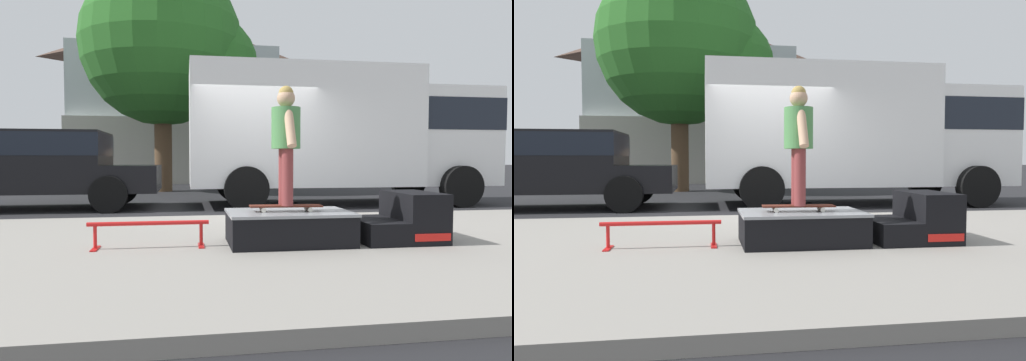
# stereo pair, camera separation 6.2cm
# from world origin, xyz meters

# --- Properties ---
(ground_plane) EXTENTS (140.00, 140.00, 0.00)m
(ground_plane) POSITION_xyz_m (0.00, 0.00, 0.00)
(ground_plane) COLOR black
(sidewalk_slab) EXTENTS (50.00, 5.00, 0.12)m
(sidewalk_slab) POSITION_xyz_m (0.00, -3.00, 0.06)
(sidewalk_slab) COLOR gray
(sidewalk_slab) RESTS_ON ground
(skate_box) EXTENTS (1.33, 0.83, 0.35)m
(skate_box) POSITION_xyz_m (-0.31, -3.08, 0.31)
(skate_box) COLOR black
(skate_box) RESTS_ON sidewalk_slab
(kicker_ramp) EXTENTS (0.91, 0.84, 0.54)m
(kicker_ramp) POSITION_xyz_m (1.00, -3.08, 0.35)
(kicker_ramp) COLOR black
(kicker_ramp) RESTS_ON sidewalk_slab
(grind_rail) EXTENTS (1.23, 0.28, 0.28)m
(grind_rail) POSITION_xyz_m (-1.79, -3.10, 0.32)
(grind_rail) COLOR red
(grind_rail) RESTS_ON sidewalk_slab
(skateboard) EXTENTS (0.79, 0.24, 0.07)m
(skateboard) POSITION_xyz_m (-0.35, -3.10, 0.53)
(skateboard) COLOR #4C1E14
(skateboard) RESTS_ON skate_box
(skater_kid) EXTENTS (0.31, 0.66, 1.28)m
(skater_kid) POSITION_xyz_m (-0.35, -3.10, 1.29)
(skater_kid) COLOR brown
(skater_kid) RESTS_ON skateboard
(box_truck) EXTENTS (6.91, 2.63, 3.05)m
(box_truck) POSITION_xyz_m (2.15, 2.20, 1.70)
(box_truck) COLOR white
(box_truck) RESTS_ON ground
(pickup_truck_black) EXTENTS (5.70, 2.09, 1.61)m
(pickup_truck_black) POSITION_xyz_m (-4.64, 2.07, 0.89)
(pickup_truck_black) COLOR black
(pickup_truck_black) RESTS_ON ground
(street_tree_main) EXTENTS (5.65, 5.14, 7.27)m
(street_tree_main) POSITION_xyz_m (-1.83, 6.98, 4.55)
(street_tree_main) COLOR brown
(street_tree_main) RESTS_ON ground
(house_behind) EXTENTS (9.54, 8.23, 8.40)m
(house_behind) POSITION_xyz_m (-1.82, 15.32, 4.24)
(house_behind) COLOR silver
(house_behind) RESTS_ON ground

